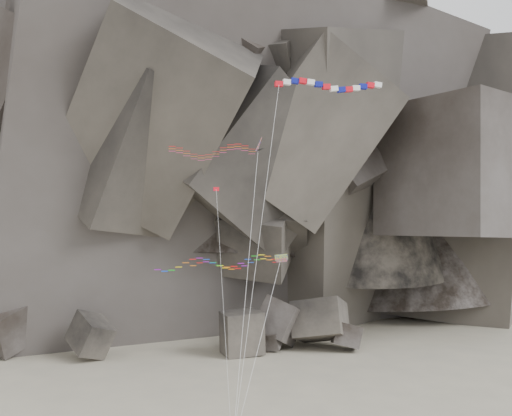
{
  "coord_description": "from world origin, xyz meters",
  "views": [
    {
      "loc": [
        -3.43,
        -49.74,
        19.64
      ],
      "look_at": [
        2.77,
        6.0,
        20.42
      ],
      "focal_mm": 40.0,
      "sensor_mm": 36.0,
      "label": 1
    }
  ],
  "objects": [
    {
      "name": "boulder_field",
      "position": [
        -2.14,
        32.69,
        2.64
      ],
      "size": [
        62.27,
        12.0,
        8.83
      ],
      "color": "#47423F",
      "rests_on": "ground"
    },
    {
      "name": "parafoil_kite",
      "position": [
        -1.34,
        3.84,
        15.23
      ],
      "size": [
        12.91,
        9.73,
        14.59
      ],
      "rotation": [
        0.0,
        0.0,
        -0.28
      ],
      "color": "#F0FF0E",
      "rests_on": "ground"
    },
    {
      "name": "pennant_kite",
      "position": [
        -1.08,
        1.37,
        17.42
      ],
      "size": [
        1.19,
        8.94,
        20.87
      ],
      "rotation": [
        0.0,
        0.0,
        0.28
      ],
      "color": "red",
      "rests_on": "ground"
    },
    {
      "name": "delta_kite",
      "position": [
        -1.83,
        5.55,
        25.96
      ],
      "size": [
        9.69,
        11.73,
        25.99
      ],
      "rotation": [
        0.0,
        0.0,
        -0.24
      ],
      "color": "red",
      "rests_on": "ground"
    },
    {
      "name": "banner_kite",
      "position": [
        9.21,
        2.32,
        31.69
      ],
      "size": [
        14.92,
        8.68,
        31.02
      ],
      "rotation": [
        0.0,
        0.0,
        0.08
      ],
      "color": "red",
      "rests_on": "ground"
    },
    {
      "name": "headland",
      "position": [
        0.0,
        70.0,
        42.0
      ],
      "size": [
        110.0,
        70.0,
        84.0
      ],
      "primitive_type": null,
      "color": "#4F4840",
      "rests_on": "ground"
    }
  ]
}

